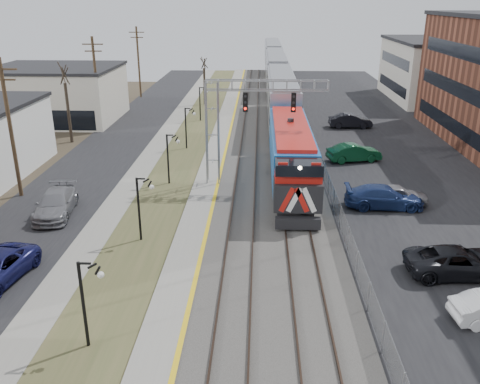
{
  "coord_description": "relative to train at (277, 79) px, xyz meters",
  "views": [
    {
      "loc": [
        3.05,
        -9.33,
        13.68
      ],
      "look_at": [
        1.92,
        19.62,
        2.6
      ],
      "focal_mm": 38.0,
      "sensor_mm": 36.0,
      "label": 1
    }
  ],
  "objects": [
    {
      "name": "parking_lot",
      "position": [
        10.5,
        -28.77,
        -2.9
      ],
      "size": [
        16.0,
        120.0,
        0.04
      ],
      "primitive_type": "cube",
      "color": "black",
      "rests_on": "ground"
    },
    {
      "name": "car_lot_f",
      "position": [
        6.01,
        -29.29,
        -2.14
      ],
      "size": [
        5.01,
        2.72,
        1.57
      ],
      "primitive_type": "imported",
      "rotation": [
        0.0,
        0.0,
        1.81
      ],
      "color": "#0D4324",
      "rests_on": "ground"
    },
    {
      "name": "sidewalk",
      "position": [
        -12.5,
        -28.77,
        -2.88
      ],
      "size": [
        2.0,
        120.0,
        0.08
      ],
      "primitive_type": "cube",
      "color": "gray",
      "rests_on": "ground"
    },
    {
      "name": "street_west",
      "position": [
        -17.0,
        -28.77,
        -2.9
      ],
      "size": [
        7.0,
        120.0,
        0.04
      ],
      "primitive_type": "cube",
      "color": "black",
      "rests_on": "ground"
    },
    {
      "name": "car_lot_g",
      "position": [
        7.75,
        -16.61,
        -2.13
      ],
      "size": [
        4.83,
        1.86,
        1.57
      ],
      "primitive_type": "imported",
      "rotation": [
        0.0,
        0.0,
        1.61
      ],
      "color": "black",
      "rests_on": "ground"
    },
    {
      "name": "car_lot_e",
      "position": [
        7.15,
        -39.6,
        -2.16
      ],
      "size": [
        4.59,
        2.13,
        1.52
      ],
      "primitive_type": "imported",
      "rotation": [
        0.0,
        0.0,
        1.65
      ],
      "color": "gray",
      "rests_on": "ground"
    },
    {
      "name": "utility_poles",
      "position": [
        -20.0,
        -38.77,
        2.08
      ],
      "size": [
        0.28,
        80.28,
        10.0
      ],
      "color": "#4C3823",
      "rests_on": "ground"
    },
    {
      "name": "ballast_bed",
      "position": [
        -1.5,
        -28.77,
        -2.82
      ],
      "size": [
        8.0,
        120.0,
        0.2
      ],
      "primitive_type": "cube",
      "color": "#595651",
      "rests_on": "ground"
    },
    {
      "name": "lampposts",
      "position": [
        -9.5,
        -45.48,
        -0.92
      ],
      "size": [
        0.14,
        62.14,
        4.0
      ],
      "color": "black",
      "rests_on": "ground"
    },
    {
      "name": "grass_median",
      "position": [
        -9.5,
        -28.77,
        -2.89
      ],
      "size": [
        4.0,
        120.0,
        0.06
      ],
      "primitive_type": "cube",
      "color": "#424A27",
      "rests_on": "ground"
    },
    {
      "name": "car_lot_c",
      "position": [
        8.04,
        -49.21,
        -2.16
      ],
      "size": [
        5.54,
        2.73,
        1.51
      ],
      "primitive_type": "imported",
      "rotation": [
        0.0,
        0.0,
        1.61
      ],
      "color": "black",
      "rests_on": "ground"
    },
    {
      "name": "track_far",
      "position": [
        -0.0,
        -28.77,
        -2.64
      ],
      "size": [
        1.58,
        120.0,
        0.15
      ],
      "color": "#2D2119",
      "rests_on": "ballast_bed"
    },
    {
      "name": "platform_edge",
      "position": [
        -5.62,
        -28.77,
        -2.67
      ],
      "size": [
        0.24,
        120.0,
        0.01
      ],
      "primitive_type": "cube",
      "color": "gold",
      "rests_on": "platform"
    },
    {
      "name": "track_near",
      "position": [
        -3.5,
        -28.77,
        -2.64
      ],
      "size": [
        1.58,
        120.0,
        0.15
      ],
      "color": "#2D2119",
      "rests_on": "ballast_bed"
    },
    {
      "name": "bare_trees",
      "position": [
        -18.16,
        -24.85,
        -0.22
      ],
      "size": [
        12.3,
        42.3,
        5.95
      ],
      "color": "#382D23",
      "rests_on": "ground"
    },
    {
      "name": "signal_gantry",
      "position": [
        -4.28,
        -35.77,
        2.67
      ],
      "size": [
        9.0,
        1.07,
        8.15
      ],
      "color": "gray",
      "rests_on": "ground"
    },
    {
      "name": "fence",
      "position": [
        2.7,
        -28.77,
        -2.12
      ],
      "size": [
        0.04,
        120.0,
        1.6
      ],
      "primitive_type": "cube",
      "color": "gray",
      "rests_on": "ground"
    },
    {
      "name": "car_lot_d",
      "position": [
        6.26,
        -40.05,
        -2.14
      ],
      "size": [
        5.43,
        2.29,
        1.56
      ],
      "primitive_type": "imported",
      "rotation": [
        0.0,
        0.0,
        1.55
      ],
      "color": "navy",
      "rests_on": "ground"
    },
    {
      "name": "train",
      "position": [
        0.0,
        0.0,
        0.0
      ],
      "size": [
        3.0,
        85.85,
        5.33
      ],
      "color": "#155CAF",
      "rests_on": "ground"
    },
    {
      "name": "car_street_b",
      "position": [
        -16.03,
        -42.15,
        -2.13
      ],
      "size": [
        2.97,
        5.73,
        1.59
      ],
      "primitive_type": "imported",
      "rotation": [
        0.0,
        0.0,
        0.14
      ],
      "color": "slate",
      "rests_on": "ground"
    },
    {
      "name": "platform",
      "position": [
        -6.5,
        -28.77,
        -2.8
      ],
      "size": [
        2.0,
        120.0,
        0.24
      ],
      "primitive_type": "cube",
      "color": "gray",
      "rests_on": "ground"
    }
  ]
}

